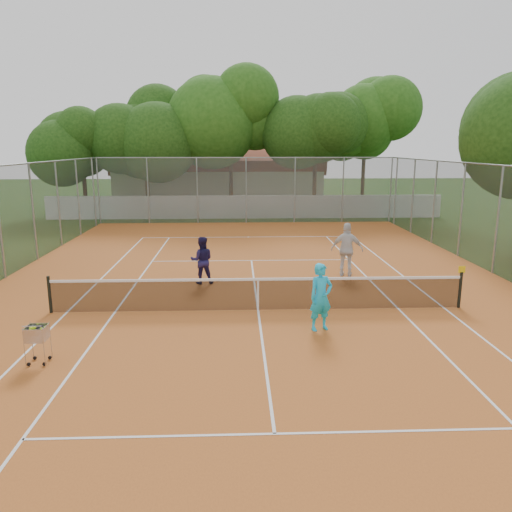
{
  "coord_description": "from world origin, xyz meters",
  "views": [
    {
      "loc": [
        -0.6,
        -13.81,
        4.69
      ],
      "look_at": [
        0.0,
        1.5,
        1.3
      ],
      "focal_mm": 35.0,
      "sensor_mm": 36.0,
      "label": 1
    }
  ],
  "objects_px": {
    "player_near": "(321,297)",
    "player_far_right": "(347,250)",
    "clubhouse": "(220,176)",
    "player_far_left": "(202,260)",
    "ball_hopper": "(38,343)",
    "tennis_net": "(258,294)"
  },
  "relations": [
    {
      "from": "player_near",
      "to": "player_far_right",
      "type": "xyz_separation_m",
      "value": [
        1.86,
        5.42,
        0.1
      ]
    },
    {
      "from": "clubhouse",
      "to": "player_near",
      "type": "xyz_separation_m",
      "value": [
        3.55,
        -30.63,
        -1.3
      ]
    },
    {
      "from": "clubhouse",
      "to": "player_far_left",
      "type": "distance_m",
      "value": 26.07
    },
    {
      "from": "player_far_left",
      "to": "player_near",
      "type": "bearing_deg",
      "value": 121.99
    },
    {
      "from": "ball_hopper",
      "to": "player_far_right",
      "type": "bearing_deg",
      "value": 27.25
    },
    {
      "from": "tennis_net",
      "to": "ball_hopper",
      "type": "relative_size",
      "value": 12.74
    },
    {
      "from": "clubhouse",
      "to": "ball_hopper",
      "type": "bearing_deg",
      "value": -95.22
    },
    {
      "from": "player_near",
      "to": "ball_hopper",
      "type": "distance_m",
      "value": 6.77
    },
    {
      "from": "clubhouse",
      "to": "ball_hopper",
      "type": "distance_m",
      "value": 32.61
    },
    {
      "from": "clubhouse",
      "to": "player_far_right",
      "type": "relative_size",
      "value": 8.35
    },
    {
      "from": "player_far_left",
      "to": "player_far_right",
      "type": "distance_m",
      "value": 5.28
    },
    {
      "from": "clubhouse",
      "to": "player_far_right",
      "type": "xyz_separation_m",
      "value": [
        5.41,
        -25.21,
        -1.2
      ]
    },
    {
      "from": "player_far_left",
      "to": "ball_hopper",
      "type": "height_order",
      "value": "player_far_left"
    },
    {
      "from": "clubhouse",
      "to": "player_far_right",
      "type": "distance_m",
      "value": 25.81
    },
    {
      "from": "tennis_net",
      "to": "ball_hopper",
      "type": "xyz_separation_m",
      "value": [
        -4.96,
        -3.43,
        -0.02
      ]
    },
    {
      "from": "tennis_net",
      "to": "player_far_left",
      "type": "relative_size",
      "value": 7.24
    },
    {
      "from": "tennis_net",
      "to": "ball_hopper",
      "type": "distance_m",
      "value": 6.03
    },
    {
      "from": "player_far_right",
      "to": "player_near",
      "type": "bearing_deg",
      "value": 86.69
    },
    {
      "from": "tennis_net",
      "to": "clubhouse",
      "type": "relative_size",
      "value": 0.72
    },
    {
      "from": "clubhouse",
      "to": "player_far_right",
      "type": "height_order",
      "value": "clubhouse"
    },
    {
      "from": "tennis_net",
      "to": "clubhouse",
      "type": "bearing_deg",
      "value": 93.95
    },
    {
      "from": "player_far_left",
      "to": "ball_hopper",
      "type": "bearing_deg",
      "value": 59.64
    }
  ]
}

